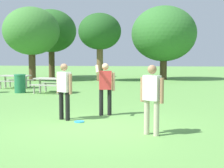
{
  "coord_description": "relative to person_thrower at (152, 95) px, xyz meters",
  "views": [
    {
      "loc": [
        1.68,
        -7.92,
        1.8
      ],
      "look_at": [
        0.23,
        1.47,
        1.0
      ],
      "focal_mm": 49.74,
      "sensor_mm": 36.0,
      "label": 1
    }
  ],
  "objects": [
    {
      "name": "tree_far_right",
      "position": [
        -4.45,
        16.54,
        2.85
      ],
      "size": [
        3.31,
        3.31,
        5.25
      ],
      "color": "brown",
      "rests_on": "ground"
    },
    {
      "name": "tree_slender_mid",
      "position": [
        0.46,
        18.94,
        2.83
      ],
      "size": [
        5.33,
        5.33,
        6.06
      ],
      "color": "#4C3823",
      "rests_on": "ground"
    },
    {
      "name": "picnic_table_far",
      "position": [
        -8.35,
        10.19,
        -0.38
      ],
      "size": [
        1.71,
        1.43,
        0.77
      ],
      "color": "#B2ADA3",
      "rests_on": "ground"
    },
    {
      "name": "person_catcher",
      "position": [
        -2.55,
        1.4,
        0.0
      ],
      "size": [
        0.55,
        0.38,
        1.64
      ],
      "color": "black",
      "rests_on": "ground"
    },
    {
      "name": "frisbee",
      "position": [
        -2.05,
        1.16,
        -0.93
      ],
      "size": [
        0.28,
        0.28,
        0.03
      ],
      "primitive_type": "cylinder",
      "color": "#2D9EDB",
      "rests_on": "ground"
    },
    {
      "name": "picnic_table_near",
      "position": [
        -5.35,
        8.05,
        -0.38
      ],
      "size": [
        1.9,
        1.66,
        0.77
      ],
      "color": "#B2ADA3",
      "rests_on": "ground"
    },
    {
      "name": "person_bystander",
      "position": [
        -1.5,
        2.27,
        0.02
      ],
      "size": [
        0.6,
        0.77,
        1.64
      ],
      "color": "black",
      "rests_on": "ground"
    },
    {
      "name": "tree_broad_center",
      "position": [
        -9.68,
        20.2,
        3.29
      ],
      "size": [
        4.57,
        4.57,
        6.2
      ],
      "color": "#4C3823",
      "rests_on": "ground"
    },
    {
      "name": "trash_can_further_along",
      "position": [
        -6.98,
        7.88,
        -0.46
      ],
      "size": [
        0.59,
        0.59,
        0.96
      ],
      "color": "#237047",
      "rests_on": "ground"
    },
    {
      "name": "ground_plane",
      "position": [
        -1.51,
        0.73,
        -0.94
      ],
      "size": [
        120.0,
        120.0,
        0.0
      ],
      "primitive_type": "plane",
      "color": "#609947"
    },
    {
      "name": "tree_tall_left",
      "position": [
        -9.84,
        16.13,
        2.94
      ],
      "size": [
        4.4,
        4.4,
        5.78
      ],
      "color": "#4C3823",
      "rests_on": "ground"
    },
    {
      "name": "person_thrower",
      "position": [
        0.0,
        0.0,
        0.0
      ],
      "size": [
        0.55,
        0.38,
        1.64
      ],
      "color": "#B7AD93",
      "rests_on": "ground"
    }
  ]
}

